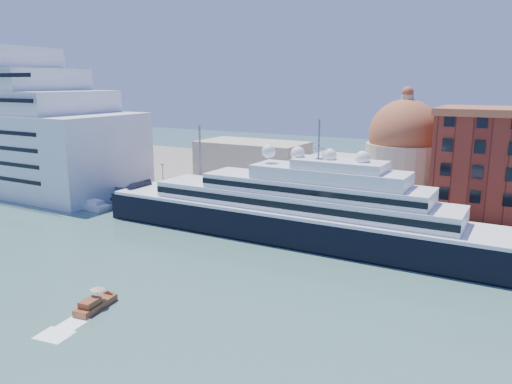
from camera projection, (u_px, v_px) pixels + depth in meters
The scene contains 9 objects.
ground at pixel (184, 267), 84.02m from camera, with size 400.00×400.00×0.00m, color #3C6760.
quay at pixel (276, 214), 112.65m from camera, with size 180.00×10.00×2.50m, color gray.
land at pixel (339, 183), 147.55m from camera, with size 260.00×72.00×2.00m, color slate.
quay_fence at pixel (267, 210), 108.42m from camera, with size 180.00×0.10×1.20m, color slate.
superyacht at pixel (276, 213), 99.88m from camera, with size 92.83×12.87×27.74m.
service_barge at pixel (92, 206), 122.30m from camera, with size 11.53×4.96×2.52m.
water_taxi at pixel (95, 304), 68.19m from camera, with size 3.22×7.01×3.21m.
church at pixel (341, 160), 127.64m from camera, with size 66.00×18.00×25.50m.
lamp_posts at pixel (224, 173), 115.39m from camera, with size 120.80×2.40×18.00m.
Camera 1 is at (49.58, -63.05, 30.55)m, focal length 35.00 mm.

